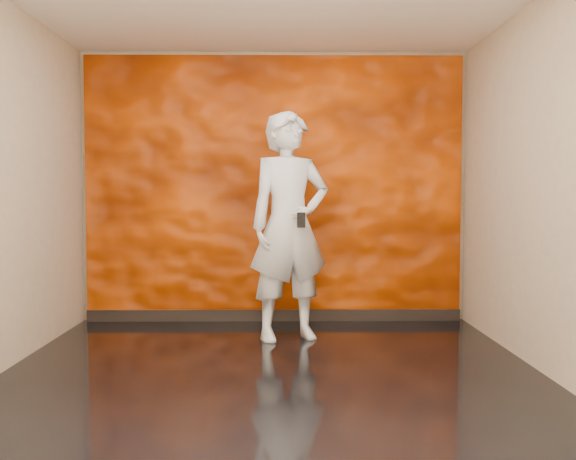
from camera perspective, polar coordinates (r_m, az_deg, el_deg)
name	(u,v)px	position (r m, az deg, el deg)	size (l,w,h in m)	color
room	(271,183)	(4.73, -1.48, 4.16)	(4.02, 4.02, 2.81)	black
feature_wall	(274,189)	(6.69, -1.26, 3.66)	(3.90, 0.06, 2.75)	#EF4E00
baseboard	(274,315)	(6.77, -1.25, -7.59)	(3.90, 0.04, 0.12)	black
man	(289,226)	(5.82, 0.13, 0.37)	(0.76, 0.50, 2.07)	#A4ABB5
phone	(301,220)	(5.56, 1.18, 0.89)	(0.07, 0.01, 0.13)	black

